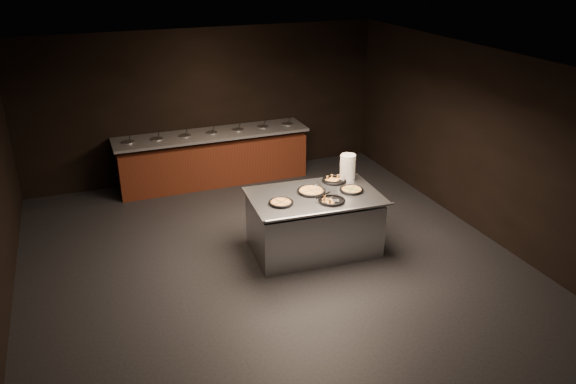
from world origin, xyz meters
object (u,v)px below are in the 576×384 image
object	(u,v)px
serving_counter	(314,224)
pan_veggie_whole	(281,203)
pan_cheese_whole	(311,191)
plate_stack	(348,167)

from	to	relation	value
serving_counter	pan_veggie_whole	distance (m)	0.76
pan_veggie_whole	pan_cheese_whole	distance (m)	0.61
pan_veggie_whole	serving_counter	bearing A→B (deg)	11.37
plate_stack	pan_cheese_whole	bearing A→B (deg)	-160.11
pan_cheese_whole	pan_veggie_whole	bearing A→B (deg)	-158.99
pan_veggie_whole	pan_cheese_whole	bearing A→B (deg)	21.01
pan_veggie_whole	pan_cheese_whole	size ratio (longest dim) A/B	0.83
plate_stack	pan_veggie_whole	world-z (taller)	plate_stack
serving_counter	plate_stack	size ratio (longest dim) A/B	4.95
serving_counter	plate_stack	xyz separation A→B (m)	(0.73, 0.37, 0.68)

